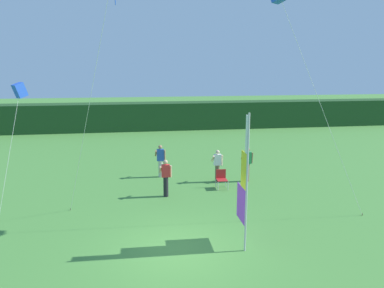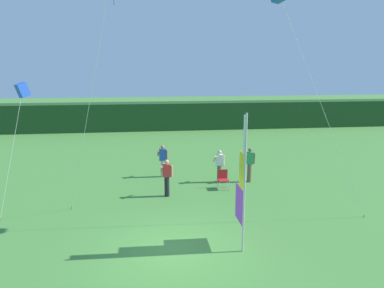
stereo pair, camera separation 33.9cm
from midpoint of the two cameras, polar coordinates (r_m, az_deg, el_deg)
name	(u,v)px [view 1 (the left image)]	position (r m, az deg, el deg)	size (l,w,h in m)	color
ground_plane	(179,250)	(11.95, -2.92, -16.40)	(120.00, 120.00, 0.00)	#478438
distant_treeline	(150,116)	(33.64, -6.90, 4.39)	(80.00, 2.40, 2.47)	#1E421E
banner_flag	(244,184)	(11.44, 7.36, -6.34)	(0.06, 1.03, 4.39)	#B7B7BC
person_near_banner	(217,165)	(18.16, 3.49, -3.32)	(0.55, 0.48, 1.65)	brown
person_mid_field	(160,160)	(19.00, -5.52, -2.53)	(0.55, 0.48, 1.72)	#B7B2A3
person_far_left	(166,177)	(16.15, -4.78, -5.22)	(0.55, 0.48, 1.70)	black
person_far_right	(247,163)	(18.37, 8.22, -3.05)	(0.55, 0.48, 1.76)	brown
folding_chair	(221,178)	(17.35, 4.11, -5.33)	(0.51, 0.51, 0.89)	#BCBCC1
kite_blue_box_2	(20,91)	(16.42, -26.10, 7.54)	(0.94, 2.42, 5.10)	brown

